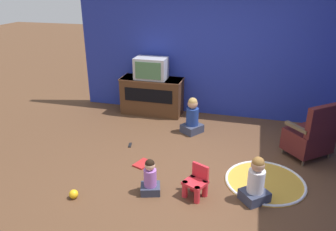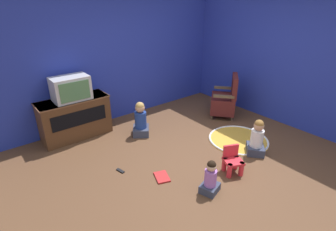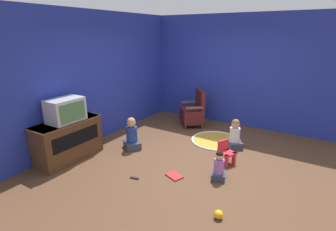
{
  "view_description": "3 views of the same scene",
  "coord_description": "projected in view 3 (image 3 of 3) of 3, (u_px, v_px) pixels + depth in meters",
  "views": [
    {
      "loc": [
        0.61,
        -4.21,
        2.63
      ],
      "look_at": [
        -0.59,
        0.21,
        0.72
      ],
      "focal_mm": 35.0,
      "sensor_mm": 36.0,
      "label": 1
    },
    {
      "loc": [
        -2.82,
        -2.65,
        2.49
      ],
      "look_at": [
        -0.36,
        0.42,
        0.68
      ],
      "focal_mm": 28.0,
      "sensor_mm": 36.0,
      "label": 2
    },
    {
      "loc": [
        -4.26,
        -2.1,
        2.33
      ],
      "look_at": [
        -0.44,
        0.31,
        0.89
      ],
      "focal_mm": 28.0,
      "sensor_mm": 36.0,
      "label": 3
    }
  ],
  "objects": [
    {
      "name": "ground_plane",
      "position": [
        193.0,
        155.0,
        5.21
      ],
      "size": [
        30.0,
        30.0,
        0.0
      ],
      "primitive_type": "plane",
      "color": "brown"
    },
    {
      "name": "wall_back",
      "position": [
        95.0,
        78.0,
        5.69
      ],
      "size": [
        5.35,
        0.12,
        2.78
      ],
      "color": "#23339E",
      "rests_on": "ground_plane"
    },
    {
      "name": "wall_right",
      "position": [
        249.0,
        72.0,
        6.47
      ],
      "size": [
        0.12,
        5.33,
        2.78
      ],
      "color": "#23339E",
      "rests_on": "ground_plane"
    },
    {
      "name": "tv_cabinet",
      "position": [
        68.0,
        139.0,
        4.95
      ],
      "size": [
        1.27,
        0.52,
        0.76
      ],
      "color": "#4C2D19",
      "rests_on": "ground_plane"
    },
    {
      "name": "television",
      "position": [
        66.0,
        110.0,
        4.76
      ],
      "size": [
        0.64,
        0.42,
        0.43
      ],
      "color": "#B7B7BC",
      "rests_on": "tv_cabinet"
    },
    {
      "name": "black_armchair",
      "position": [
        193.0,
        112.0,
        6.77
      ],
      "size": [
        0.82,
        0.81,
        0.94
      ],
      "rotation": [
        0.0,
        0.0,
        3.85
      ],
      "color": "brown",
      "rests_on": "ground_plane"
    },
    {
      "name": "yellow_kid_chair",
      "position": [
        226.0,
        154.0,
        4.84
      ],
      "size": [
        0.35,
        0.34,
        0.43
      ],
      "rotation": [
        0.0,
        0.0,
        -0.43
      ],
      "color": "red",
      "rests_on": "ground_plane"
    },
    {
      "name": "play_mat",
      "position": [
        216.0,
        140.0,
        5.88
      ],
      "size": [
        1.12,
        1.12,
        0.04
      ],
      "color": "gold",
      "rests_on": "ground_plane"
    },
    {
      "name": "child_watching_left",
      "position": [
        235.0,
        136.0,
        5.46
      ],
      "size": [
        0.43,
        0.42,
        0.63
      ],
      "rotation": [
        0.0,
        0.0,
        0.72
      ],
      "color": "#33384C",
      "rests_on": "ground_plane"
    },
    {
      "name": "child_watching_center",
      "position": [
        219.0,
        167.0,
        4.3
      ],
      "size": [
        0.31,
        0.29,
        0.5
      ],
      "rotation": [
        0.0,
        0.0,
        0.3
      ],
      "color": "#33384C",
      "rests_on": "ground_plane"
    },
    {
      "name": "child_watching_right",
      "position": [
        132.0,
        135.0,
        5.42
      ],
      "size": [
        0.44,
        0.45,
        0.68
      ],
      "rotation": [
        0.0,
        0.0,
        0.97
      ],
      "color": "#33384C",
      "rests_on": "ground_plane"
    },
    {
      "name": "toy_ball",
      "position": [
        218.0,
        214.0,
        3.41
      ],
      "size": [
        0.12,
        0.12,
        0.12
      ],
      "color": "yellow",
      "rests_on": "ground_plane"
    },
    {
      "name": "book",
      "position": [
        174.0,
        176.0,
        4.42
      ],
      "size": [
        0.27,
        0.32,
        0.02
      ],
      "rotation": [
        0.0,
        0.0,
        1.22
      ],
      "color": "#B22323",
      "rests_on": "ground_plane"
    },
    {
      "name": "remote_control",
      "position": [
        135.0,
        178.0,
        4.36
      ],
      "size": [
        0.08,
        0.16,
        0.02
      ],
      "rotation": [
        0.0,
        0.0,
        1.8
      ],
      "color": "black",
      "rests_on": "ground_plane"
    }
  ]
}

